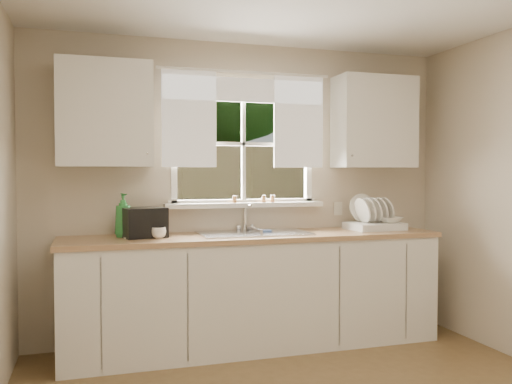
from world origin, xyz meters
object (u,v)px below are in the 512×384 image
object	(u,v)px
soap_bottle_a	(123,215)
black_appliance	(143,222)
dish_rack	(374,221)
cup	(159,233)

from	to	relation	value
soap_bottle_a	black_appliance	bearing A→B (deg)	-40.56
dish_rack	cup	bearing A→B (deg)	-176.68
cup	black_appliance	xyz separation A→B (m)	(-0.10, 0.12, 0.07)
cup	black_appliance	distance (m)	0.17
dish_rack	soap_bottle_a	distance (m)	2.12
dish_rack	black_appliance	size ratio (longest dim) A/B	1.53
dish_rack	cup	xyz separation A→B (m)	(-1.87, -0.11, -0.03)
soap_bottle_a	black_appliance	world-z (taller)	soap_bottle_a
dish_rack	cup	distance (m)	1.87
soap_bottle_a	black_appliance	xyz separation A→B (m)	(0.15, -0.05, -0.05)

